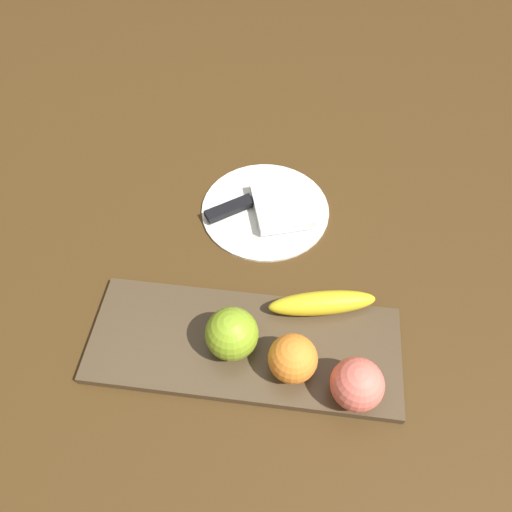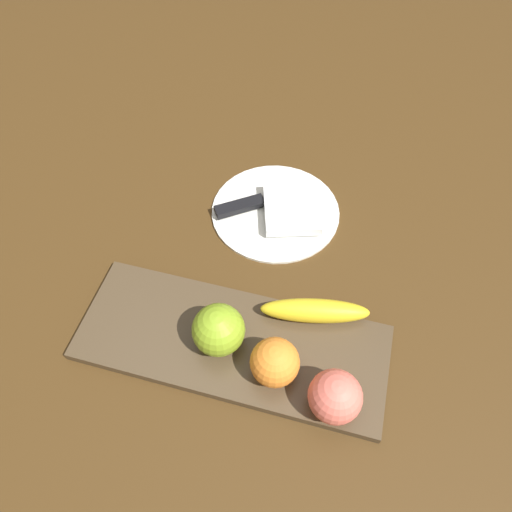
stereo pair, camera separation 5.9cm
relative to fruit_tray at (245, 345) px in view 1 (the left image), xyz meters
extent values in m
plane|color=#442D12|center=(0.01, -0.01, -0.01)|extent=(2.40, 2.40, 0.00)
cube|color=#4A3A26|center=(0.00, 0.00, 0.00)|extent=(0.45, 0.17, 0.02)
sphere|color=#85AA24|center=(-0.02, 0.00, 0.05)|extent=(0.08, 0.08, 0.08)
ellipsoid|color=yellow|center=(0.11, 0.07, 0.03)|extent=(0.17, 0.07, 0.04)
sphere|color=orange|center=(0.07, -0.03, 0.04)|extent=(0.07, 0.07, 0.07)
sphere|color=#EC6D5B|center=(0.16, -0.06, 0.04)|extent=(0.07, 0.07, 0.07)
cylinder|color=white|center=(0.00, 0.27, 0.00)|extent=(0.23, 0.23, 0.01)
cube|color=white|center=(0.03, 0.27, 0.01)|extent=(0.12, 0.14, 0.02)
cube|color=silver|center=(-0.01, 0.29, 0.00)|extent=(0.13, 0.10, 0.00)
cube|color=black|center=(-0.06, 0.25, 0.01)|extent=(0.09, 0.07, 0.01)
camera|label=1|loc=(0.05, -0.29, 0.64)|focal=33.05mm
camera|label=2|loc=(0.11, -0.28, 0.64)|focal=33.05mm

